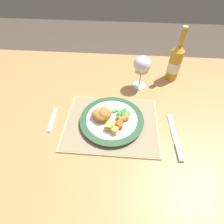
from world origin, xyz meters
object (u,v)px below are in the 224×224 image
(dining_table, at_px, (108,121))
(fork, at_px, (52,121))
(bottle, at_px, (175,63))
(table_knife, at_px, (176,140))
(dinner_plate, at_px, (112,120))
(wine_glass, at_px, (142,66))

(dining_table, xyz_separation_m, fork, (-0.22, -0.09, 0.08))
(fork, height_order, bottle, bottle)
(table_knife, height_order, bottle, bottle)
(dinner_plate, bearing_deg, table_knife, -15.19)
(bottle, bearing_deg, table_knife, -95.38)
(fork, distance_m, bottle, 0.63)
(table_knife, xyz_separation_m, wine_glass, (-0.13, 0.31, 0.11))
(dining_table, xyz_separation_m, table_knife, (0.27, -0.14, 0.08))
(dinner_plate, bearing_deg, bottle, 49.06)
(fork, bearing_deg, dinner_plate, 3.07)
(dinner_plate, distance_m, wine_glass, 0.29)
(dinner_plate, relative_size, wine_glass, 1.57)
(table_knife, bearing_deg, fork, 173.78)
(dining_table, distance_m, table_knife, 0.31)
(fork, distance_m, wine_glass, 0.46)
(dining_table, xyz_separation_m, bottle, (0.31, 0.25, 0.17))
(table_knife, relative_size, wine_glass, 1.33)
(table_knife, xyz_separation_m, bottle, (0.04, 0.39, 0.09))
(dining_table, height_order, wine_glass, wine_glass)
(fork, height_order, table_knife, table_knife)
(fork, xyz_separation_m, wine_glass, (0.36, 0.26, 0.11))
(dining_table, height_order, dinner_plate, dinner_plate)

